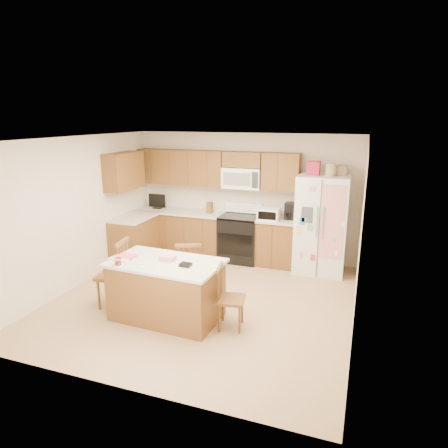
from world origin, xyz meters
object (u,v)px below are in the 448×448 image
at_px(refrigerator, 322,223).
at_px(windsor_chair_right, 229,299).
at_px(windsor_chair_back, 189,272).
at_px(stove, 240,237).
at_px(windsor_chair_left, 115,275).
at_px(island, 166,290).

distance_m(refrigerator, windsor_chair_right, 2.73).
height_order(refrigerator, windsor_chair_back, refrigerator).
height_order(stove, refrigerator, refrigerator).
xyz_separation_m(stove, refrigerator, (1.57, -0.06, 0.45)).
bearing_deg(windsor_chair_right, windsor_chair_left, 178.44).
height_order(windsor_chair_left, windsor_chair_right, windsor_chair_left).
distance_m(island, windsor_chair_back, 0.68).
relative_size(windsor_chair_back, windsor_chair_right, 1.08).
bearing_deg(island, windsor_chair_back, 85.51).
xyz_separation_m(stove, windsor_chair_left, (-1.20, -2.53, 0.02)).
bearing_deg(windsor_chair_right, island, -177.32).
relative_size(refrigerator, windsor_chair_back, 2.13).
bearing_deg(windsor_chair_right, windsor_chair_back, 144.25).
relative_size(refrigerator, windsor_chair_left, 1.95).
xyz_separation_m(island, windsor_chair_right, (0.93, 0.04, -0.01)).
relative_size(stove, island, 0.70).
relative_size(refrigerator, island, 1.27).
bearing_deg(island, windsor_chair_left, 174.16).
distance_m(windsor_chair_left, windsor_chair_right, 1.85).
height_order(stove, island, stove).
bearing_deg(refrigerator, stove, 177.70).
xyz_separation_m(stove, windsor_chair_back, (-0.23, -1.95, -0.02)).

